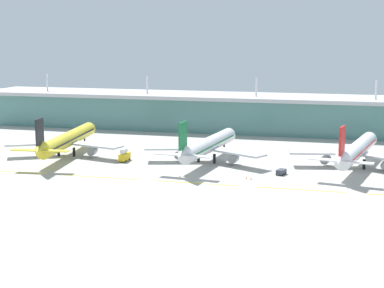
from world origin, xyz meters
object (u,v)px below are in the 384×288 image
Objects in this scene: airliner_middle at (208,145)px; pushback_tug at (281,172)px; airliner_near at (67,140)px; airliner_far at (356,150)px; fuel_truck at (124,155)px; safety_cone_nose_front at (251,179)px; safety_cone_right_wingtip at (246,178)px; safety_cone_left_wingtip at (180,176)px.

airliner_middle is 12.48× the size of pushback_tug.
airliner_middle is at bearing 1.84° from airliner_near.
fuel_truck is (-86.36, -10.09, -4.18)m from airliner_far.
airliner_far is (112.38, 5.64, -0.00)m from airliner_near.
airliner_far is 87.96× the size of safety_cone_nose_front.
airliner_near reaches higher than fuel_truck.
fuel_truck is 1.49× the size of pushback_tug.
safety_cone_nose_front is at bearing -131.58° from pushback_tug.
airliner_near is at bearing 163.78° from safety_cone_nose_front.
airliner_middle is 86.88× the size of safety_cone_nose_front.
airliner_middle is at bearing 11.32° from fuel_truck.
pushback_tug reaches higher than safety_cone_nose_front.
fuel_truck is at bearing -168.68° from airliner_middle.
fuel_truck reaches higher than safety_cone_right_wingtip.
airliner_near is at bearing 164.00° from safety_cone_right_wingtip.
pushback_tug is 13.52m from safety_cone_nose_front.
airliner_near is at bearing 170.29° from fuel_truck.
airliner_near is 1.07× the size of airliner_far.
airliner_far reaches higher than safety_cone_right_wingtip.
safety_cone_left_wingtip is (53.96, -24.87, -6.10)m from airliner_near.
airliner_far is at bearing 3.95° from airliner_middle.
pushback_tug is (29.71, -14.52, -5.34)m from airliner_middle.
airliner_middle is 32.77m from safety_cone_nose_front.
fuel_truck is at bearing 160.68° from safety_cone_nose_front.
safety_cone_right_wingtip is (-1.75, 0.83, 0.00)m from safety_cone_nose_front.
safety_cone_left_wingtip is (-3.56, -26.72, -6.10)m from airliner_middle.
safety_cone_right_wingtip is (-10.70, -9.27, -0.75)m from pushback_tug.
airliner_far is at bearing 36.05° from pushback_tug.
safety_cone_left_wingtip is at bearing -97.59° from airliner_middle.
pushback_tug is 6.96× the size of safety_cone_left_wingtip.
airliner_near is 26.73m from fuel_truck.
safety_cone_right_wingtip is at bearing 7.39° from safety_cone_left_wingtip.
airliner_near reaches higher than safety_cone_right_wingtip.
safety_cone_left_wingtip is at bearing -24.74° from airliner_near.
fuel_truck is 61.76m from pushback_tug.
airliner_near is at bearing -178.16° from airliner_middle.
safety_cone_nose_front is (24.31, 2.10, 0.00)m from safety_cone_left_wingtip.
fuel_truck is at bearing 143.84° from safety_cone_left_wingtip.
airliner_middle is at bearing 128.61° from safety_cone_right_wingtip.
safety_cone_nose_front is (20.75, -24.62, -6.10)m from airliner_middle.
safety_cone_right_wingtip is at bearing -16.00° from airliner_near.
airliner_far reaches higher than safety_cone_left_wingtip.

